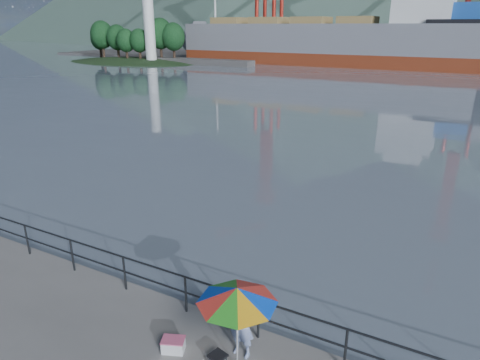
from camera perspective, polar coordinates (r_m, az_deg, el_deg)
name	(u,v)px	position (r m, az deg, el deg)	size (l,w,h in m)	color
harbor_water	(455,51)	(135.87, 26.71, 15.09)	(500.00, 280.00, 0.00)	slate
guardrail	(154,283)	(11.54, -11.40, -13.27)	(22.00, 0.06, 1.03)	#2D3033
lighthouse_islet	(131,60)	(91.53, -14.28, 15.30)	(48.00, 26.40, 19.20)	#263F1E
fisherman	(242,324)	(9.59, 0.30, -18.63)	(0.58, 0.38, 1.58)	navy
beach_umbrella	(237,295)	(8.61, -0.39, -15.12)	(2.00, 2.00, 1.99)	white
folding_stool	(218,359)	(9.82, -2.98, -22.72)	(0.41, 0.41, 0.22)	black
cooler_bag	(173,346)	(10.18, -8.87, -20.98)	(0.48, 0.32, 0.28)	silver
fishing_rod	(248,329)	(10.70, 1.11, -19.28)	(0.02, 0.02, 2.06)	black
bulk_carrier	(330,41)	(83.65, 11.96, 17.72)	(53.71, 9.30, 14.50)	maroon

